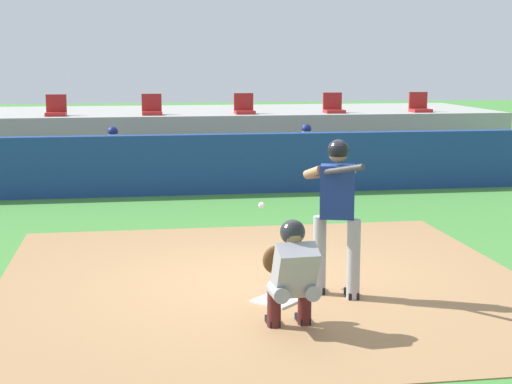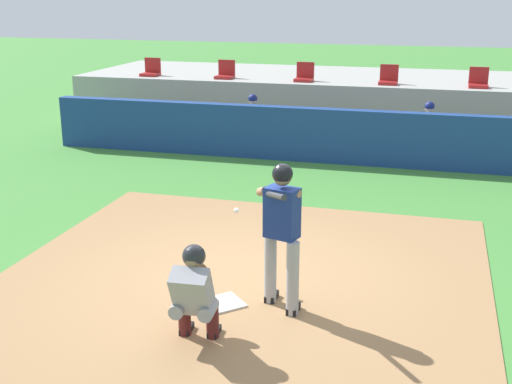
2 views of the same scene
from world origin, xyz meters
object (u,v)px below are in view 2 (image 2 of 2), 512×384
(home_plate, at_px, (223,303))
(catcher_crouched, at_px, (195,290))
(batter_at_plate, at_px, (281,228))
(stadium_seat_3, at_px, (389,79))
(stadium_seat_0, at_px, (151,71))
(stadium_seat_4, at_px, (478,82))
(dugout_player_0, at_px, (251,121))
(stadium_seat_1, at_px, (225,73))
(stadium_seat_2, at_px, (304,76))
(dugout_player_1, at_px, (428,130))

(home_plate, relative_size, catcher_crouched, 0.22)
(batter_at_plate, xyz_separation_m, stadium_seat_3, (0.39, 10.08, 0.50))
(stadium_seat_0, xyz_separation_m, stadium_seat_3, (6.50, 0.00, 0.00))
(stadium_seat_4, bearing_deg, stadium_seat_0, 180.00)
(stadium_seat_3, bearing_deg, catcher_crouched, -95.69)
(catcher_crouched, distance_m, dugout_player_0, 9.25)
(stadium_seat_0, distance_m, stadium_seat_1, 2.17)
(stadium_seat_0, height_order, stadium_seat_4, same)
(dugout_player_0, height_order, stadium_seat_3, stadium_seat_3)
(batter_at_plate, distance_m, catcher_crouched, 1.30)
(catcher_crouched, relative_size, stadium_seat_4, 4.21)
(dugout_player_0, height_order, stadium_seat_4, stadium_seat_4)
(batter_at_plate, bearing_deg, stadium_seat_3, 87.77)
(dugout_player_0, bearing_deg, stadium_seat_2, 66.95)
(stadium_seat_2, height_order, stadium_seat_4, same)
(home_plate, relative_size, stadium_seat_0, 0.92)
(dugout_player_1, relative_size, stadium_seat_3, 2.71)
(stadium_seat_2, height_order, stadium_seat_3, same)
(batter_at_plate, distance_m, stadium_seat_3, 10.10)
(home_plate, distance_m, stadium_seat_1, 10.79)
(catcher_crouched, distance_m, stadium_seat_4, 11.59)
(dugout_player_0, height_order, stadium_seat_2, stadium_seat_2)
(stadium_seat_0, bearing_deg, batter_at_plate, -58.79)
(dugout_player_0, distance_m, stadium_seat_4, 5.65)
(home_plate, distance_m, stadium_seat_2, 10.35)
(batter_at_plate, bearing_deg, stadium_seat_0, 121.21)
(batter_at_plate, bearing_deg, stadium_seat_1, 111.35)
(catcher_crouched, bearing_deg, stadium_seat_3, 84.31)
(batter_at_plate, xyz_separation_m, stadium_seat_0, (-6.11, 10.08, 0.50))
(stadium_seat_0, distance_m, stadium_seat_3, 6.50)
(dugout_player_1, bearing_deg, home_plate, -104.87)
(home_plate, xyz_separation_m, stadium_seat_2, (-1.08, 10.18, 1.51))
(stadium_seat_2, distance_m, stadium_seat_3, 2.17)
(home_plate, distance_m, dugout_player_1, 8.45)
(home_plate, relative_size, stadium_seat_3, 0.92)
(stadium_seat_0, distance_m, stadium_seat_4, 8.67)
(batter_at_plate, xyz_separation_m, stadium_seat_2, (-1.77, 10.08, 0.50))
(home_plate, xyz_separation_m, stadium_seat_3, (1.08, 10.18, 1.51))
(home_plate, bearing_deg, stadium_seat_4, 72.29)
(batter_at_plate, relative_size, stadium_seat_2, 3.76)
(stadium_seat_0, relative_size, stadium_seat_4, 1.00)
(stadium_seat_4, bearing_deg, stadium_seat_3, 180.00)
(home_plate, height_order, dugout_player_1, dugout_player_1)
(dugout_player_0, xyz_separation_m, stadium_seat_2, (0.87, 2.03, 0.86))
(batter_at_plate, height_order, stadium_seat_4, stadium_seat_4)
(stadium_seat_1, height_order, stadium_seat_4, same)
(stadium_seat_2, bearing_deg, home_plate, -83.92)
(stadium_seat_4, bearing_deg, home_plate, -107.71)
(batter_at_plate, relative_size, catcher_crouched, 0.89)
(dugout_player_1, height_order, stadium_seat_3, stadium_seat_3)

